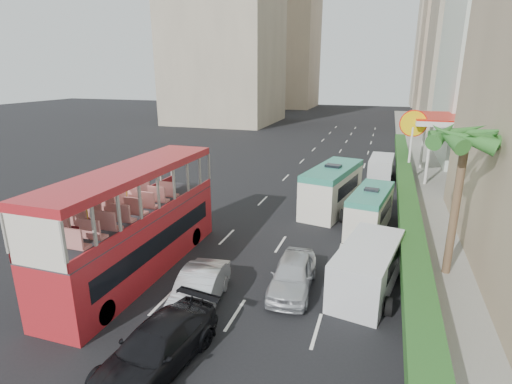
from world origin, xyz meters
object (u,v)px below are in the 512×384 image
at_px(car_black, 159,366).
at_px(panel_van_near, 367,268).
at_px(van_asset, 335,183).
at_px(minibus_far, 370,210).
at_px(palm_tree, 455,207).
at_px(minibus_near, 332,188).
at_px(car_silver_lane_b, 292,289).
at_px(double_decker_bus, 136,221).
at_px(car_silver_lane_a, 199,307).
at_px(shell_station, 450,148).
at_px(panel_van_far, 381,168).

height_order(car_black, panel_van_near, panel_van_near).
bearing_deg(panel_van_near, car_black, -120.86).
distance_m(car_black, van_asset, 24.05).
height_order(minibus_far, palm_tree, palm_tree).
relative_size(car_black, minibus_near, 0.75).
distance_m(car_silver_lane_b, minibus_far, 8.76).
bearing_deg(double_decker_bus, car_silver_lane_b, 4.43).
bearing_deg(van_asset, double_decker_bus, -106.33).
height_order(car_silver_lane_a, van_asset, car_silver_lane_a).
relative_size(car_silver_lane_b, minibus_far, 0.80).
bearing_deg(minibus_far, car_silver_lane_a, -111.08).
distance_m(car_silver_lane_a, van_asset, 20.60).
xyz_separation_m(palm_tree, shell_station, (2.20, 19.00, -0.63)).
bearing_deg(shell_station, minibus_near, -127.21).
xyz_separation_m(double_decker_bus, palm_tree, (13.80, 4.00, 0.85)).
bearing_deg(car_black, palm_tree, 52.86).
bearing_deg(minibus_near, van_asset, 106.38).
height_order(minibus_far, panel_van_far, minibus_far).
xyz_separation_m(minibus_near, shell_station, (8.57, 11.29, 1.25)).
height_order(double_decker_bus, car_black, double_decker_bus).
height_order(palm_tree, shell_station, palm_tree).
xyz_separation_m(car_silver_lane_b, van_asset, (-0.50, 17.94, 0.00)).
bearing_deg(minibus_far, panel_van_near, -79.42).
bearing_deg(car_silver_lane_a, minibus_far, 52.90).
bearing_deg(minibus_near, shell_station, 63.86).
bearing_deg(shell_station, double_decker_bus, -124.82).
bearing_deg(panel_van_far, panel_van_near, -87.73).
height_order(car_silver_lane_a, minibus_far, minibus_far).
relative_size(minibus_far, panel_van_near, 1.05).
bearing_deg(car_silver_lane_b, panel_van_near, 14.46).
bearing_deg(minibus_near, palm_tree, -39.35).
relative_size(double_decker_bus, car_silver_lane_a, 2.45).
bearing_deg(panel_van_near, car_silver_lane_b, -151.91).
bearing_deg(minibus_near, car_black, -89.43).
bearing_deg(minibus_far, van_asset, 117.23).
bearing_deg(panel_van_near, van_asset, 112.09).
distance_m(minibus_far, panel_van_near, 7.24).
height_order(car_silver_lane_b, panel_van_far, panel_van_far).
bearing_deg(minibus_near, car_silver_lane_b, -79.61).
bearing_deg(panel_van_near, minibus_near, 116.26).
distance_m(minibus_near, panel_van_near, 10.59).
xyz_separation_m(double_decker_bus, car_silver_lane_b, (7.30, 0.56, -2.53)).
bearing_deg(palm_tree, minibus_near, 129.58).
height_order(car_silver_lane_b, panel_van_near, panel_van_near).
relative_size(van_asset, panel_van_near, 1.01).
bearing_deg(palm_tree, van_asset, 115.78).
distance_m(panel_van_near, panel_van_far, 19.92).
distance_m(car_silver_lane_b, minibus_near, 11.24).
xyz_separation_m(van_asset, panel_van_near, (3.54, -16.96, 1.04)).
height_order(double_decker_bus, panel_van_near, double_decker_bus).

